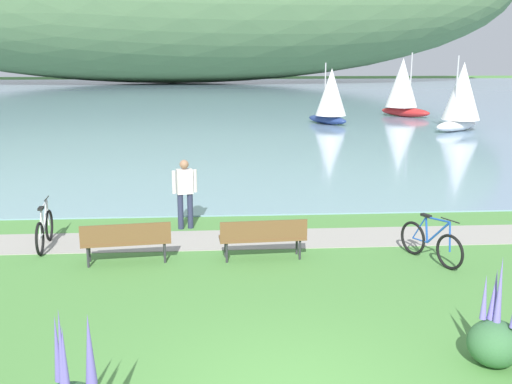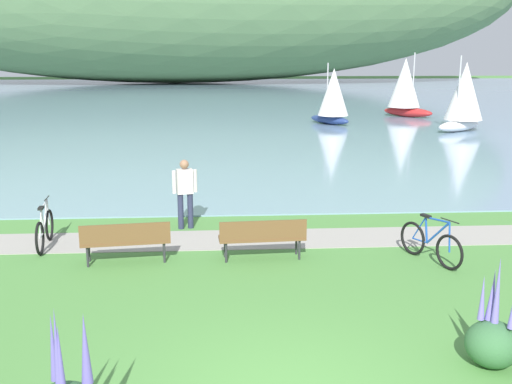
# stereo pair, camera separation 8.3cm
# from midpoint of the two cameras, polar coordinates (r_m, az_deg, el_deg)

# --- Properties ---
(bay_water) EXTENTS (180.00, 80.00, 0.04)m
(bay_water) POSITION_cam_midpoint_polar(r_m,az_deg,el_deg) (55.54, -2.65, 8.76)
(bay_water) COLOR #7A99B2
(bay_water) RESTS_ON ground
(shoreline_path) EXTENTS (60.00, 1.50, 0.01)m
(shoreline_path) POSITION_cam_midpoint_polar(r_m,az_deg,el_deg) (14.01, 0.22, -4.47)
(shoreline_path) COLOR #A39E93
(shoreline_path) RESTS_ON ground
(park_bench_near_camera) EXTENTS (1.83, 0.59, 0.88)m
(park_bench_near_camera) POSITION_cam_midpoint_polar(r_m,az_deg,el_deg) (12.54, 0.80, -4.14)
(park_bench_near_camera) COLOR brown
(park_bench_near_camera) RESTS_ON ground
(park_bench_further_along) EXTENTS (1.84, 0.68, 0.88)m
(park_bench_further_along) POSITION_cam_midpoint_polar(r_m,az_deg,el_deg) (12.59, -12.00, -4.35)
(park_bench_further_along) COLOR brown
(park_bench_further_along) RESTS_ON ground
(bicycle_leaning_near_bench) EXTENTS (0.19, 1.77, 1.01)m
(bicycle_leaning_near_bench) POSITION_cam_midpoint_polar(r_m,az_deg,el_deg) (14.16, -19.16, -3.37)
(bicycle_leaning_near_bench) COLOR black
(bicycle_leaning_near_bench) RESTS_ON ground
(bicycle_beside_path) EXTENTS (0.79, 1.63, 1.01)m
(bicycle_beside_path) POSITION_cam_midpoint_polar(r_m,az_deg,el_deg) (12.96, 16.32, -4.67)
(bicycle_beside_path) COLOR black
(bicycle_beside_path) RESTS_ON ground
(person_at_shoreline) EXTENTS (0.60, 0.30, 1.71)m
(person_at_shoreline) POSITION_cam_midpoint_polar(r_m,az_deg,el_deg) (14.72, -6.56, 0.23)
(person_at_shoreline) COLOR #282D47
(person_at_shoreline) RESTS_ON ground
(echium_bush_beside_closest) EXTENTS (0.75, 0.75, 1.58)m
(echium_bush_beside_closest) POSITION_cam_midpoint_polar(r_m,az_deg,el_deg) (9.14, 21.70, -12.82)
(echium_bush_beside_closest) COLOR #386B3D
(echium_bush_beside_closest) RESTS_ON ground
(sailboat_nearest_to_shore) EXTENTS (2.60, 2.98, 3.55)m
(sailboat_nearest_to_shore) POSITION_cam_midpoint_polar(r_m,az_deg,el_deg) (35.96, 7.35, 8.99)
(sailboat_nearest_to_shore) COLOR navy
(sailboat_nearest_to_shore) RESTS_ON bay_water
(sailboat_mid_bay) EXTENTS (3.33, 2.95, 3.99)m
(sailboat_mid_bay) POSITION_cam_midpoint_polar(r_m,az_deg,el_deg) (34.62, 19.11, 8.57)
(sailboat_mid_bay) COLOR white
(sailboat_mid_bay) RESTS_ON bay_water
(sailboat_toward_hillside) EXTENTS (3.25, 3.34, 4.13)m
(sailboat_toward_hillside) POSITION_cam_midpoint_polar(r_m,az_deg,el_deg) (41.34, 13.97, 9.62)
(sailboat_toward_hillside) COLOR #B22323
(sailboat_toward_hillside) RESTS_ON bay_water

